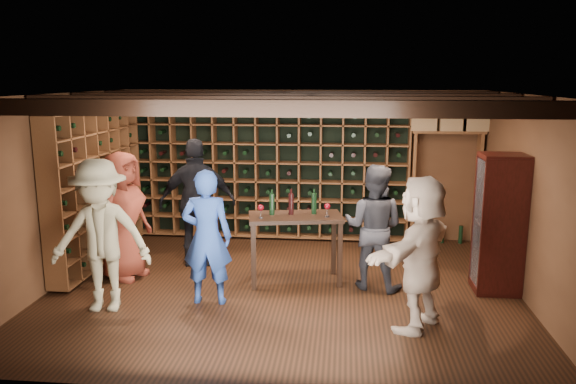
# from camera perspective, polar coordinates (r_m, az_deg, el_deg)

# --- Properties ---
(ground) EXTENTS (6.00, 6.00, 0.00)m
(ground) POSITION_cam_1_polar(r_m,az_deg,el_deg) (7.43, -0.47, -9.77)
(ground) COLOR black
(ground) RESTS_ON ground
(room_shell) EXTENTS (6.00, 6.00, 6.00)m
(room_shell) POSITION_cam_1_polar(r_m,az_deg,el_deg) (6.98, -0.45, 9.23)
(room_shell) COLOR #4F2F1B
(room_shell) RESTS_ON ground
(wine_rack_back) EXTENTS (4.65, 0.30, 2.20)m
(wine_rack_back) POSITION_cam_1_polar(r_m,az_deg,el_deg) (9.43, -2.09, 2.09)
(wine_rack_back) COLOR brown
(wine_rack_back) RESTS_ON ground
(wine_rack_left) EXTENTS (0.30, 2.65, 2.20)m
(wine_rack_left) POSITION_cam_1_polar(r_m,az_deg,el_deg) (8.64, -18.84, 0.59)
(wine_rack_left) COLOR brown
(wine_rack_left) RESTS_ON ground
(crate_shelf) EXTENTS (1.20, 0.32, 2.07)m
(crate_shelf) POSITION_cam_1_polar(r_m,az_deg,el_deg) (9.41, 15.91, 4.21)
(crate_shelf) COLOR brown
(crate_shelf) RESTS_ON ground
(display_cabinet) EXTENTS (0.55, 0.50, 1.75)m
(display_cabinet) POSITION_cam_1_polar(r_m,az_deg,el_deg) (7.57, 20.61, -3.32)
(display_cabinet) COLOR black
(display_cabinet) RESTS_ON ground
(man_blue_shirt) EXTENTS (0.62, 0.42, 1.65)m
(man_blue_shirt) POSITION_cam_1_polar(r_m,az_deg,el_deg) (6.82, -8.23, -4.56)
(man_blue_shirt) COLOR navy
(man_blue_shirt) RESTS_ON ground
(man_grey_suit) EXTENTS (0.94, 0.83, 1.63)m
(man_grey_suit) POSITION_cam_1_polar(r_m,az_deg,el_deg) (7.32, 8.70, -3.53)
(man_grey_suit) COLOR black
(man_grey_suit) RESTS_ON ground
(guest_red_floral) EXTENTS (0.78, 0.98, 1.75)m
(guest_red_floral) POSITION_cam_1_polar(r_m,az_deg,el_deg) (7.89, -16.36, -2.32)
(guest_red_floral) COLOR maroon
(guest_red_floral) RESTS_ON ground
(guest_woman_black) EXTENTS (1.15, 0.65, 1.86)m
(guest_woman_black) POSITION_cam_1_polar(r_m,az_deg,el_deg) (8.19, -9.17, -1.09)
(guest_woman_black) COLOR black
(guest_woman_black) RESTS_ON ground
(guest_khaki) EXTENTS (1.22, 0.78, 1.80)m
(guest_khaki) POSITION_cam_1_polar(r_m,az_deg,el_deg) (6.88, -18.50, -4.25)
(guest_khaki) COLOR gray
(guest_khaki) RESTS_ON ground
(guest_beige) EXTENTS (1.28, 1.60, 1.70)m
(guest_beige) POSITION_cam_1_polar(r_m,az_deg,el_deg) (6.24, 13.30, -6.04)
(guest_beige) COLOR tan
(guest_beige) RESTS_ON ground
(tasting_table) EXTENTS (1.31, 0.82, 1.20)m
(tasting_table) POSITION_cam_1_polar(r_m,az_deg,el_deg) (7.43, 0.72, -3.22)
(tasting_table) COLOR black
(tasting_table) RESTS_ON ground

